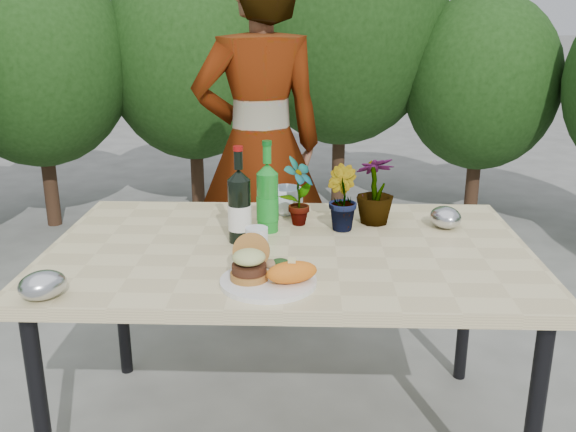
{
  "coord_description": "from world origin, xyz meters",
  "views": [
    {
      "loc": [
        0.06,
        -2.02,
        1.5
      ],
      "look_at": [
        0.0,
        -0.08,
        0.88
      ],
      "focal_mm": 40.0,
      "sensor_mm": 36.0,
      "label": 1
    }
  ],
  "objects_px": {
    "person": "(260,147)",
    "patio_table": "(289,261)",
    "wine_bottle": "(239,207)",
    "dinner_plate": "(268,282)"
  },
  "relations": [
    {
      "from": "person",
      "to": "patio_table",
      "type": "bearing_deg",
      "value": 82.74
    },
    {
      "from": "patio_table",
      "to": "person",
      "type": "height_order",
      "value": "person"
    },
    {
      "from": "patio_table",
      "to": "person",
      "type": "relative_size",
      "value": 0.91
    },
    {
      "from": "dinner_plate",
      "to": "person",
      "type": "distance_m",
      "value": 1.35
    },
    {
      "from": "patio_table",
      "to": "dinner_plate",
      "type": "bearing_deg",
      "value": -98.7
    },
    {
      "from": "patio_table",
      "to": "wine_bottle",
      "type": "xyz_separation_m",
      "value": [
        -0.17,
        0.04,
        0.18
      ]
    },
    {
      "from": "dinner_plate",
      "to": "person",
      "type": "bearing_deg",
      "value": 95.26
    },
    {
      "from": "wine_bottle",
      "to": "patio_table",
      "type": "bearing_deg",
      "value": -16.0
    },
    {
      "from": "dinner_plate",
      "to": "wine_bottle",
      "type": "distance_m",
      "value": 0.39
    },
    {
      "from": "patio_table",
      "to": "wine_bottle",
      "type": "distance_m",
      "value": 0.25
    }
  ]
}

